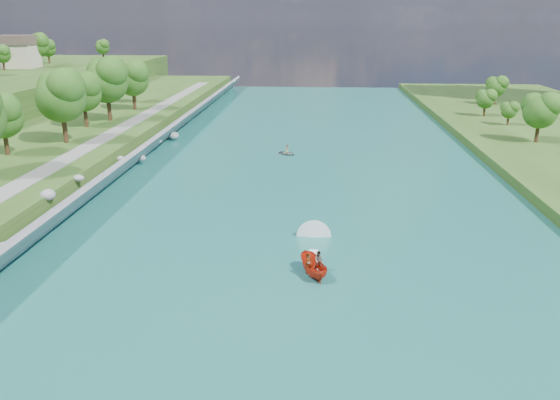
{
  "coord_description": "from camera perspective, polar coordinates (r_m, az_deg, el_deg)",
  "views": [
    {
      "loc": [
        1.24,
        -41.81,
        21.58
      ],
      "look_at": [
        -2.67,
        15.18,
        2.5
      ],
      "focal_mm": 35.0,
      "sensor_mm": 36.0,
      "label": 1
    }
  ],
  "objects": [
    {
      "name": "ground",
      "position": [
        47.07,
        2.0,
        -8.83
      ],
      "size": [
        260.0,
        260.0,
        0.0
      ],
      "primitive_type": "plane",
      "color": "#2D5119",
      "rests_on": "ground"
    },
    {
      "name": "river_water",
      "position": [
        65.47,
        2.62,
        -0.75
      ],
      "size": [
        55.0,
        240.0,
        0.1
      ],
      "primitive_type": "cube",
      "color": "#1B6863",
      "rests_on": "ground"
    },
    {
      "name": "riprap_bank",
      "position": [
        70.0,
        -19.03,
        1.02
      ],
      "size": [
        4.46,
        236.0,
        4.33
      ],
      "color": "slate",
      "rests_on": "ground"
    },
    {
      "name": "riverside_path",
      "position": [
        72.69,
        -23.91,
        2.5
      ],
      "size": [
        3.0,
        200.0,
        0.1
      ],
      "primitive_type": "cube",
      "color": "gray",
      "rests_on": "berm_west"
    },
    {
      "name": "trees_ridge",
      "position": [
        158.1,
        -26.26,
        13.76
      ],
      "size": [
        20.81,
        66.39,
        10.42
      ],
      "color": "#1F4F15",
      "rests_on": "ridge_west"
    },
    {
      "name": "motorboat",
      "position": [
        49.34,
        3.51,
        -6.39
      ],
      "size": [
        3.6,
        19.18,
        2.18
      ],
      "rotation": [
        0.0,
        0.0,
        3.49
      ],
      "color": "red",
      "rests_on": "river_water"
    },
    {
      "name": "raft",
      "position": [
        90.54,
        0.74,
        4.99
      ],
      "size": [
        3.85,
        3.68,
        1.64
      ],
      "rotation": [
        0.0,
        0.0,
        0.92
      ],
      "color": "gray",
      "rests_on": "river_water"
    }
  ]
}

